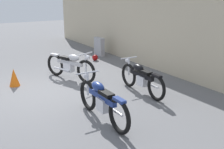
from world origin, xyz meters
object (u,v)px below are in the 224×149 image
(motorcycle_blue, at_px, (102,101))
(motorcycle_silver, at_px, (70,66))
(traffic_cone, at_px, (14,77))
(motorcycle_black, at_px, (141,78))
(stone_marker, at_px, (99,47))
(helmet, at_px, (95,58))

(motorcycle_blue, bearing_deg, motorcycle_silver, -10.87)
(traffic_cone, xyz_separation_m, motorcycle_black, (2.52, 2.96, 0.17))
(stone_marker, distance_m, motorcycle_blue, 6.63)
(traffic_cone, relative_size, motorcycle_black, 0.27)
(stone_marker, xyz_separation_m, helmet, (0.76, -0.63, -0.29))
(stone_marker, height_order, traffic_cone, stone_marker)
(stone_marker, xyz_separation_m, motorcycle_silver, (2.64, -2.56, 0.06))
(motorcycle_black, distance_m, motorcycle_blue, 2.05)
(traffic_cone, bearing_deg, motorcycle_blue, 18.16)
(motorcycle_silver, relative_size, motorcycle_blue, 0.95)
(helmet, xyz_separation_m, motorcycle_blue, (5.06, -2.54, 0.34))
(helmet, bearing_deg, motorcycle_silver, -45.76)
(motorcycle_black, bearing_deg, traffic_cone, 51.24)
(stone_marker, bearing_deg, traffic_cone, -61.22)
(traffic_cone, xyz_separation_m, motorcycle_silver, (0.27, 1.75, 0.19))
(motorcycle_black, bearing_deg, motorcycle_blue, 118.90)
(stone_marker, distance_m, motorcycle_silver, 3.68)
(motorcycle_black, bearing_deg, helmet, -8.25)
(motorcycle_silver, bearing_deg, motorcycle_black, 6.52)
(stone_marker, bearing_deg, helmet, -39.48)
(stone_marker, relative_size, motorcycle_black, 0.40)
(helmet, bearing_deg, traffic_cone, -66.46)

